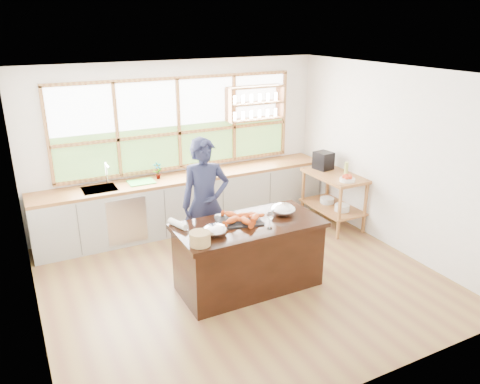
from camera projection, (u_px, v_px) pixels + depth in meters
ground_plane at (241, 279)px, 6.30m from camera, size 5.00×5.00×0.00m
room_shell at (225, 144)px, 6.14m from camera, size 5.02×4.52×2.71m
back_counter at (187, 201)px, 7.76m from camera, size 4.90×0.63×0.90m
right_shelf_unit at (334, 191)px, 7.77m from camera, size 0.62×1.10×0.90m
island at (249, 255)px, 5.98m from camera, size 1.85×0.90×0.90m
cook at (205, 204)px, 6.40m from camera, size 0.75×0.57×1.84m
potted_plant at (158, 170)px, 7.41m from camera, size 0.16×0.12×0.28m
cutting_board at (141, 182)px, 7.28m from camera, size 0.40×0.30×0.01m
espresso_machine at (323, 161)px, 7.90m from camera, size 0.30×0.32×0.30m
wine_bottle at (346, 170)px, 7.48m from camera, size 0.07×0.07×0.26m
fruit_bowl at (347, 179)px, 7.33m from camera, size 0.24×0.24×0.11m
slate_board at (239, 221)px, 5.87m from camera, size 0.62×0.51×0.02m
lobster_pile at (242, 218)px, 5.83m from camera, size 0.52×0.48×0.08m
mixing_bowl_left at (215, 230)px, 5.50m from camera, size 0.29×0.29×0.14m
mixing_bowl_right at (283, 209)px, 6.07m from camera, size 0.33×0.33×0.16m
wine_glass at (270, 216)px, 5.62m from camera, size 0.08×0.08×0.22m
wicker_basket at (200, 239)px, 5.24m from camera, size 0.24×0.24×0.15m
parchment_roll at (178, 224)px, 5.70m from camera, size 0.17×0.31×0.08m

